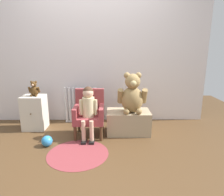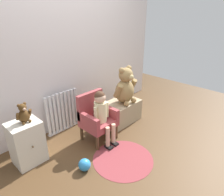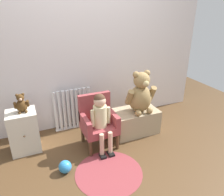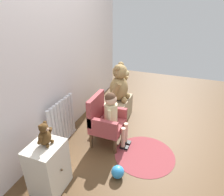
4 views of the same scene
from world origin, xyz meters
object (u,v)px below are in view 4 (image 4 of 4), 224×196
(child_armchair, at_px, (105,120))
(floor_rug, at_px, (145,155))
(small_dresser, at_px, (48,167))
(large_teddy_bear, at_px, (119,84))
(radiator, at_px, (62,122))
(toy_ball, at_px, (118,172))
(child_figure, at_px, (113,112))
(small_teddy_bear, at_px, (45,135))
(low_bench, at_px, (115,110))

(child_armchair, xyz_separation_m, floor_rug, (-0.09, -0.58, -0.34))
(small_dresser, height_order, child_armchair, child_armchair)
(large_teddy_bear, distance_m, floor_rug, 1.11)
(radiator, relative_size, toy_ball, 4.27)
(large_teddy_bear, height_order, toy_ball, large_teddy_bear)
(child_figure, xyz_separation_m, floor_rug, (-0.09, -0.47, -0.49))
(child_figure, xyz_separation_m, small_teddy_bear, (-0.87, 0.34, 0.15))
(small_teddy_bear, bearing_deg, radiator, 23.80)
(child_armchair, distance_m, small_teddy_bear, 0.95)
(radiator, bearing_deg, large_teddy_bear, -31.74)
(child_armchair, bearing_deg, small_teddy_bear, 164.93)
(child_armchair, relative_size, child_figure, 0.90)
(large_teddy_bear, relative_size, floor_rug, 0.78)
(child_armchair, height_order, large_teddy_bear, large_teddy_bear)
(radiator, distance_m, small_teddy_bear, 0.81)
(low_bench, relative_size, small_teddy_bear, 2.72)
(radiator, height_order, toy_ball, radiator)
(low_bench, height_order, toy_ball, low_bench)
(small_teddy_bear, xyz_separation_m, toy_ball, (0.34, -0.60, -0.57))
(small_dresser, bearing_deg, radiator, 22.76)
(small_dresser, distance_m, child_armchair, 0.93)
(small_teddy_bear, bearing_deg, toy_ball, -60.71)
(low_bench, distance_m, large_teddy_bear, 0.44)
(toy_ball, bearing_deg, child_figure, 26.04)
(child_figure, xyz_separation_m, large_teddy_bear, (0.63, 0.13, 0.11))
(child_armchair, bearing_deg, toy_ball, -145.14)
(small_dresser, distance_m, toy_ball, 0.74)
(child_armchair, relative_size, small_teddy_bear, 2.86)
(small_dresser, xyz_separation_m, large_teddy_bear, (1.53, -0.22, 0.33))
(large_teddy_bear, bearing_deg, low_bench, 133.92)
(low_bench, height_order, small_teddy_bear, small_teddy_bear)
(small_dresser, relative_size, floor_rug, 0.72)
(radiator, height_order, child_figure, child_figure)
(child_figure, relative_size, toy_ball, 5.21)
(child_armchair, relative_size, floor_rug, 0.90)
(radiator, height_order, large_teddy_bear, large_teddy_bear)
(radiator, height_order, small_dresser, radiator)
(child_figure, height_order, low_bench, child_figure)
(child_armchair, xyz_separation_m, small_teddy_bear, (-0.87, 0.23, 0.30))
(toy_ball, bearing_deg, radiator, 69.84)
(low_bench, relative_size, large_teddy_bear, 1.10)
(small_dresser, bearing_deg, toy_ball, -58.73)
(radiator, distance_m, low_bench, 0.92)
(small_teddy_bear, bearing_deg, large_teddy_bear, -8.28)
(small_dresser, relative_size, large_teddy_bear, 0.92)
(child_armchair, bearing_deg, small_dresser, 165.27)
(low_bench, xyz_separation_m, small_teddy_bear, (-1.45, 0.17, 0.47))
(large_teddy_bear, bearing_deg, toy_ball, -161.59)
(large_teddy_bear, xyz_separation_m, small_teddy_bear, (-1.50, 0.22, 0.04))
(child_armchair, height_order, small_teddy_bear, small_teddy_bear)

